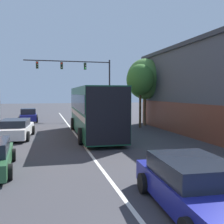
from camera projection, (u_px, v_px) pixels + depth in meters
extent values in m
cube|color=silver|center=(77.00, 136.00, 18.45)|extent=(0.14, 45.21, 0.01)
cube|color=brown|center=(201.00, 122.00, 16.80)|extent=(0.24, 20.07, 2.34)
cube|color=#145133|center=(94.00, 110.00, 18.76)|extent=(2.78, 10.40, 3.22)
cube|color=black|center=(94.00, 102.00, 18.72)|extent=(2.82, 10.20, 1.03)
cube|color=beige|center=(94.00, 114.00, 18.78)|extent=(2.81, 10.30, 0.32)
cube|color=black|center=(109.00, 116.00, 13.75)|extent=(2.42, 0.13, 3.09)
cylinder|color=black|center=(73.00, 124.00, 21.69)|extent=(0.33, 1.01, 1.00)
cylinder|color=black|center=(103.00, 123.00, 22.25)|extent=(0.33, 1.01, 1.00)
cylinder|color=black|center=(81.00, 136.00, 15.46)|extent=(0.33, 1.01, 1.00)
cylinder|color=black|center=(122.00, 135.00, 16.01)|extent=(0.33, 1.01, 1.00)
cube|color=navy|center=(197.00, 193.00, 6.69)|extent=(2.16, 4.78, 0.63)
cube|color=black|center=(192.00, 168.00, 6.93)|extent=(1.87, 2.54, 0.51)
cylinder|color=black|center=(143.00, 183.00, 7.95)|extent=(0.26, 0.62, 0.61)
cylinder|color=black|center=(202.00, 179.00, 8.30)|extent=(0.26, 0.62, 0.61)
cube|color=navy|center=(28.00, 117.00, 27.96)|extent=(1.77, 3.89, 0.64)
cube|color=black|center=(28.00, 111.00, 27.73)|extent=(1.56, 2.05, 0.59)
cylinder|color=black|center=(21.00, 118.00, 28.86)|extent=(0.25, 0.68, 0.67)
cylinder|color=black|center=(36.00, 117.00, 29.34)|extent=(0.25, 0.68, 0.67)
cylinder|color=black|center=(20.00, 120.00, 26.60)|extent=(0.25, 0.68, 0.67)
cylinder|color=black|center=(37.00, 119.00, 27.08)|extent=(0.25, 0.68, 0.67)
cylinder|color=black|center=(13.00, 155.00, 11.67)|extent=(0.25, 0.58, 0.56)
cylinder|color=black|center=(9.00, 172.00, 9.15)|extent=(0.25, 0.58, 0.56)
cube|color=silver|center=(16.00, 131.00, 17.70)|extent=(2.19, 4.76, 0.66)
cube|color=black|center=(15.00, 123.00, 17.43)|extent=(1.88, 2.53, 0.45)
cylinder|color=black|center=(6.00, 131.00, 18.95)|extent=(0.27, 0.66, 0.65)
cylinder|color=black|center=(33.00, 130.00, 19.29)|extent=(0.27, 0.66, 0.65)
cylinder|color=black|center=(27.00, 136.00, 16.47)|extent=(0.27, 0.66, 0.65)
cylinder|color=black|center=(110.00, 89.00, 31.75)|extent=(0.18, 0.18, 7.03)
cylinder|color=black|center=(68.00, 61.00, 30.29)|extent=(9.89, 0.12, 0.12)
cube|color=#234723|center=(85.00, 66.00, 30.82)|extent=(0.28, 0.24, 0.80)
sphere|color=black|center=(85.00, 64.00, 30.65)|extent=(0.18, 0.18, 0.18)
sphere|color=black|center=(85.00, 66.00, 30.67)|extent=(0.18, 0.18, 0.18)
sphere|color=green|center=(85.00, 68.00, 30.69)|extent=(0.18, 0.18, 0.18)
cube|color=#234723|center=(62.00, 66.00, 30.14)|extent=(0.28, 0.24, 0.80)
sphere|color=red|center=(62.00, 63.00, 29.98)|extent=(0.18, 0.18, 0.18)
sphere|color=black|center=(62.00, 66.00, 29.99)|extent=(0.18, 0.18, 0.18)
sphere|color=black|center=(62.00, 68.00, 30.01)|extent=(0.18, 0.18, 0.18)
cube|color=#234723|center=(37.00, 65.00, 29.46)|extent=(0.28, 0.24, 0.80)
sphere|color=red|center=(37.00, 63.00, 29.30)|extent=(0.18, 0.18, 0.18)
sphere|color=black|center=(37.00, 65.00, 29.32)|extent=(0.18, 0.18, 0.18)
sphere|color=black|center=(37.00, 67.00, 29.33)|extent=(0.18, 0.18, 0.18)
cylinder|color=#4C3823|center=(140.00, 110.00, 23.19)|extent=(0.21, 0.21, 3.16)
ellipsoid|color=#38702D|center=(140.00, 80.00, 23.00)|extent=(2.48, 2.23, 2.73)
cylinder|color=brown|center=(145.00, 110.00, 24.70)|extent=(0.24, 0.24, 2.91)
ellipsoid|color=#4C843D|center=(145.00, 79.00, 24.49)|extent=(3.43, 3.09, 3.78)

